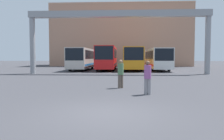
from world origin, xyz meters
TOP-DOWN VIEW (x-y plane):
  - ground_plane at (0.00, 0.00)m, footprint 200.00×200.00m
  - building_backdrop at (0.00, 42.33)m, footprint 28.87×12.00m
  - overhead_gantry at (0.00, 17.26)m, footprint 20.15×0.80m
  - bus_slot_0 at (-5.50, 24.53)m, footprint 2.51×10.12m
  - bus_slot_1 at (-1.83, 24.68)m, footprint 2.52×10.42m
  - bus_slot_2 at (1.83, 25.58)m, footprint 2.62×12.22m
  - bus_slot_3 at (5.50, 25.01)m, footprint 2.52×11.08m
  - pedestrian_mid_left at (1.79, 3.78)m, footprint 0.35×0.35m
  - pedestrian_near_left at (0.41, 6.02)m, footprint 0.36×0.36m

SIDE VIEW (x-z plane):
  - ground_plane at x=0.00m, z-range 0.00..0.00m
  - pedestrian_mid_left at x=1.79m, z-range 0.05..1.75m
  - pedestrian_near_left at x=0.41m, z-range 0.05..1.78m
  - bus_slot_3 at x=5.50m, z-range 0.23..3.27m
  - bus_slot_0 at x=-5.50m, z-range 0.24..3.34m
  - bus_slot_2 at x=1.83m, z-range 0.24..3.44m
  - bus_slot_1 at x=-1.83m, z-range 0.25..3.60m
  - overhead_gantry at x=0.00m, z-range 2.15..9.16m
  - building_backdrop at x=0.00m, z-range 0.00..12.74m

